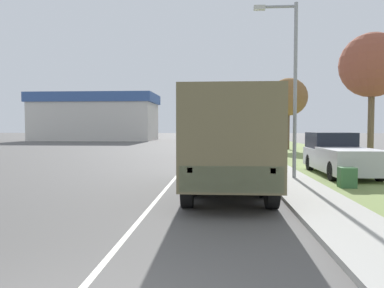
{
  "coord_description": "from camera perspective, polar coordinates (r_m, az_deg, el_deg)",
  "views": [
    {
      "loc": [
        1.75,
        -3.27,
        2.1
      ],
      "look_at": [
        0.82,
        10.25,
        1.49
      ],
      "focal_mm": 35.0,
      "sensor_mm": 36.0,
      "label": 1
    }
  ],
  "objects": [
    {
      "name": "grass_strip_right",
      "position": [
        43.9,
        13.31,
        -0.22
      ],
      "size": [
        7.0,
        120.0,
        0.02
      ],
      "color": "olive",
      "rests_on": "ground"
    },
    {
      "name": "car_fourth_ahead",
      "position": [
        63.28,
        0.36,
        1.32
      ],
      "size": [
        1.87,
        4.45,
        1.57
      ],
      "color": "maroon",
      "rests_on": "ground"
    },
    {
      "name": "car_second_ahead",
      "position": [
        41.17,
        3.5,
        0.65
      ],
      "size": [
        1.71,
        4.31,
        1.61
      ],
      "color": "black",
      "rests_on": "ground"
    },
    {
      "name": "ground_plane",
      "position": [
        43.35,
        1.62,
        -0.2
      ],
      "size": [
        180.0,
        180.0,
        0.0
      ],
      "primitive_type": "plane",
      "color": "#565451"
    },
    {
      "name": "utility_box",
      "position": [
        13.96,
        22.56,
        -4.73
      ],
      "size": [
        0.55,
        0.45,
        0.7
      ],
      "color": "#3D7042",
      "rests_on": "grass_strip_right"
    },
    {
      "name": "building_distant",
      "position": [
        61.85,
        -14.41,
        4.01
      ],
      "size": [
        19.25,
        10.0,
        7.36
      ],
      "color": "beige",
      "rests_on": "ground"
    },
    {
      "name": "tree_far_right",
      "position": [
        36.39,
        14.5,
        6.94
      ],
      "size": [
        3.53,
        3.53,
        6.68
      ],
      "color": "brown",
      "rests_on": "grass_strip_right"
    },
    {
      "name": "military_truck",
      "position": [
        11.87,
        5.4,
        0.75
      ],
      "size": [
        2.47,
        7.38,
        3.11
      ],
      "color": "#606647",
      "rests_on": "ground"
    },
    {
      "name": "pickup_truck",
      "position": [
        17.74,
        21.48,
        -1.56
      ],
      "size": [
        2.02,
        5.43,
        1.83
      ],
      "color": "silver",
      "rests_on": "grass_strip_right"
    },
    {
      "name": "lamp_post",
      "position": [
        15.23,
        14.67,
        10.32
      ],
      "size": [
        1.69,
        0.24,
        6.78
      ],
      "color": "gray",
      "rests_on": "sidewalk_right"
    },
    {
      "name": "car_farthest_ahead",
      "position": [
        78.67,
        1.44,
        1.56
      ],
      "size": [
        1.93,
        4.71,
        1.56
      ],
      "color": "black",
      "rests_on": "ground"
    },
    {
      "name": "lane_centre_stripe",
      "position": [
        43.35,
        1.62,
        -0.19
      ],
      "size": [
        0.12,
        120.0,
        0.0
      ],
      "color": "silver",
      "rests_on": "ground"
    },
    {
      "name": "sidewalk_right",
      "position": [
        43.4,
        7.57,
        -0.13
      ],
      "size": [
        1.8,
        120.0,
        0.12
      ],
      "color": "#ADAAA3",
      "rests_on": "ground"
    },
    {
      "name": "tree_mid_right",
      "position": [
        20.66,
        25.75,
        10.69
      ],
      "size": [
        3.13,
        3.13,
        6.69
      ],
      "color": "brown",
      "rests_on": "grass_strip_right"
    },
    {
      "name": "car_third_ahead",
      "position": [
        52.19,
        0.36,
        1.04
      ],
      "size": [
        1.92,
        4.36,
        1.55
      ],
      "color": "silver",
      "rests_on": "ground"
    },
    {
      "name": "car_nearest_ahead",
      "position": [
        25.59,
        3.23,
        -0.56
      ],
      "size": [
        1.86,
        4.18,
        1.55
      ],
      "color": "maroon",
      "rests_on": "ground"
    }
  ]
}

